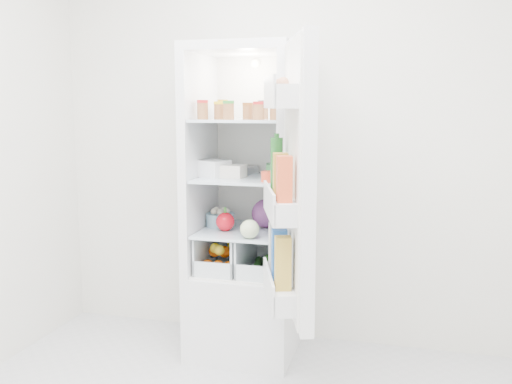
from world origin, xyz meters
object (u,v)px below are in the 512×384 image
(refrigerator, at_px, (248,241))
(red_cabbage, at_px, (266,213))
(fridge_door, at_px, (293,186))
(mushroom_bowl, at_px, (220,220))

(refrigerator, relative_size, red_cabbage, 10.71)
(refrigerator, distance_m, fridge_door, 0.85)
(refrigerator, distance_m, mushroom_bowl, 0.21)
(refrigerator, xyz_separation_m, mushroom_bowl, (-0.17, -0.02, 0.12))
(red_cabbage, relative_size, fridge_door, 0.13)
(refrigerator, bearing_deg, red_cabbage, 15.71)
(refrigerator, relative_size, mushroom_bowl, 10.67)
(red_cabbage, height_order, fridge_door, fridge_door)
(red_cabbage, bearing_deg, mushroom_bowl, -170.61)
(refrigerator, height_order, fridge_door, refrigerator)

